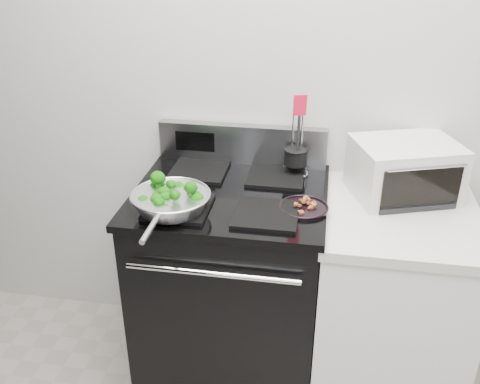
% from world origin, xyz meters
% --- Properties ---
extents(back_wall, '(4.00, 0.02, 2.70)m').
position_xyz_m(back_wall, '(0.00, 1.75, 1.35)').
color(back_wall, '#B3B1AA').
rests_on(back_wall, ground).
extents(gas_range, '(0.79, 0.69, 1.13)m').
position_xyz_m(gas_range, '(-0.30, 1.41, 0.49)').
color(gas_range, black).
rests_on(gas_range, floor).
extents(counter, '(0.62, 0.68, 0.92)m').
position_xyz_m(counter, '(0.39, 1.41, 0.46)').
color(counter, white).
rests_on(counter, floor).
extents(skillet, '(0.31, 0.48, 0.07)m').
position_xyz_m(skillet, '(-0.49, 1.21, 1.00)').
color(skillet, silver).
rests_on(skillet, gas_range).
extents(broccoli_pile, '(0.24, 0.24, 0.08)m').
position_xyz_m(broccoli_pile, '(-0.49, 1.21, 1.02)').
color(broccoli_pile, '#073404').
rests_on(broccoli_pile, skillet).
extents(bacon_plate, '(0.19, 0.19, 0.04)m').
position_xyz_m(bacon_plate, '(0.01, 1.32, 0.97)').
color(bacon_plate, black).
rests_on(bacon_plate, gas_range).
extents(utensil_holder, '(0.12, 0.12, 0.36)m').
position_xyz_m(utensil_holder, '(-0.05, 1.63, 1.01)').
color(utensil_holder, silver).
rests_on(utensil_holder, gas_range).
extents(toaster_oven, '(0.48, 0.42, 0.23)m').
position_xyz_m(toaster_oven, '(0.40, 1.57, 1.04)').
color(toaster_oven, white).
rests_on(toaster_oven, counter).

